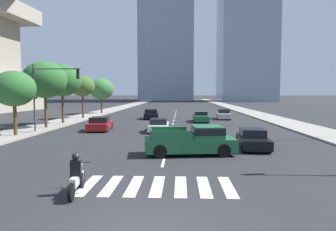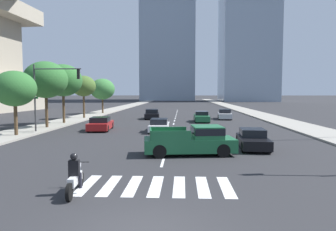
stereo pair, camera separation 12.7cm
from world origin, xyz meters
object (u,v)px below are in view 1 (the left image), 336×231
at_px(street_tree_second, 45,80).
at_px(traffic_signal_far, 51,86).
at_px(pickup_truck, 194,141).
at_px(street_tree_fourth, 82,86).
at_px(sedan_white_3, 159,126).
at_px(sedan_silver_4, 224,115).
at_px(street_tree_third, 62,80).
at_px(street_tree_nearest, 14,89).
at_px(sedan_black_1, 151,114).
at_px(sedan_green_5, 201,117).
at_px(street_tree_fifth, 101,89).
at_px(motorcycle_trailing, 77,178).
at_px(sedan_red_2, 100,124).
at_px(sedan_black_0, 253,139).

bearing_deg(street_tree_second, traffic_signal_far, -58.55).
height_order(pickup_truck, street_tree_fourth, street_tree_fourth).
xyz_separation_m(sedan_white_3, sedan_silver_4, (7.91, 14.06, 0.06)).
bearing_deg(street_tree_third, traffic_signal_far, -75.72).
bearing_deg(street_tree_third, street_tree_second, -90.00).
bearing_deg(street_tree_fourth, street_tree_nearest, -90.00).
distance_m(sedan_silver_4, traffic_signal_far, 23.55).
height_order(traffic_signal_far, street_tree_nearest, traffic_signal_far).
bearing_deg(sedan_black_1, traffic_signal_far, 150.51).
height_order(sedan_green_5, street_tree_fifth, street_tree_fifth).
distance_m(motorcycle_trailing, street_tree_nearest, 17.31).
bearing_deg(sedan_green_5, street_tree_second, -63.50).
height_order(motorcycle_trailing, traffic_signal_far, traffic_signal_far).
bearing_deg(motorcycle_trailing, sedan_black_1, -4.63).
xyz_separation_m(motorcycle_trailing, street_tree_second, (-9.76, 19.68, 4.29)).
height_order(motorcycle_trailing, sedan_green_5, motorcycle_trailing).
bearing_deg(street_tree_fourth, pickup_truck, -59.52).
height_order(pickup_truck, sedan_red_2, pickup_truck).
relative_size(sedan_white_3, street_tree_fourth, 0.77).
height_order(sedan_silver_4, street_tree_fourth, street_tree_fourth).
xyz_separation_m(sedan_green_5, traffic_signal_far, (-13.98, -11.32, 3.62)).
height_order(sedan_black_1, street_tree_nearest, street_tree_nearest).
distance_m(sedan_silver_4, sedan_green_5, 5.36).
distance_m(sedan_green_5, street_tree_second, 18.39).
distance_m(sedan_black_0, street_tree_nearest, 18.96).
height_order(traffic_signal_far, street_tree_second, street_tree_second).
relative_size(sedan_black_1, sedan_red_2, 1.01).
bearing_deg(sedan_white_3, pickup_truck, -165.55).
distance_m(sedan_red_2, sedan_white_3, 5.76).
height_order(street_tree_second, street_tree_third, street_tree_third).
height_order(sedan_green_5, street_tree_third, street_tree_third).
height_order(sedan_black_0, street_tree_fifth, street_tree_fifth).
bearing_deg(sedan_black_0, motorcycle_trailing, -37.43).
bearing_deg(sedan_black_1, street_tree_third, 125.38).
distance_m(sedan_black_0, traffic_signal_far, 17.99).
relative_size(motorcycle_trailing, traffic_signal_far, 0.37).
xyz_separation_m(street_tree_second, street_tree_third, (0.00, 4.50, 0.12)).
xyz_separation_m(motorcycle_trailing, street_tree_nearest, (-9.76, 13.90, 3.34)).
distance_m(sedan_black_1, street_tree_nearest, 20.47).
distance_m(sedan_green_5, street_tree_third, 16.93).
relative_size(pickup_truck, street_tree_fourth, 0.94).
relative_size(pickup_truck, sedan_red_2, 1.18).
relative_size(sedan_red_2, street_tree_nearest, 0.88).
xyz_separation_m(motorcycle_trailing, traffic_signal_far, (-7.79, 16.47, 3.64)).
bearing_deg(sedan_green_5, street_tree_nearest, -49.41).
xyz_separation_m(sedan_green_5, street_tree_fifth, (-15.95, 13.76, 3.59)).
bearing_deg(street_tree_fourth, sedan_white_3, -49.93).
bearing_deg(motorcycle_trailing, sedan_red_2, 6.93).
distance_m(sedan_black_0, street_tree_fifth, 37.00).
xyz_separation_m(motorcycle_trailing, sedan_red_2, (-4.03, 18.61, 0.01)).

